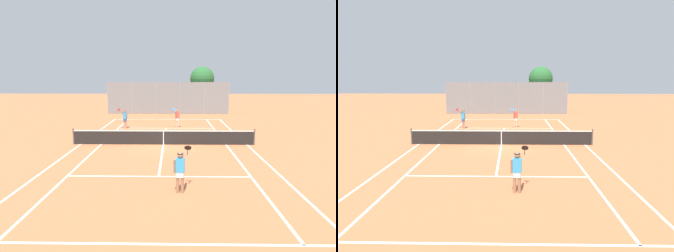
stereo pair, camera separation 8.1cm
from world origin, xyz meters
TOP-DOWN VIEW (x-y plane):
  - ground_plane at (0.00, 0.00)m, footprint 120.00×120.00m
  - court_line_markings at (0.00, 0.00)m, footprint 11.10×23.90m
  - tennis_net at (0.00, 0.00)m, footprint 12.00×0.10m
  - player_near_side at (0.92, -8.27)m, footprint 0.72×0.72m
  - player_far_left at (-3.53, 6.26)m, footprint 0.88×0.66m
  - player_far_right at (1.00, 6.80)m, footprint 0.71×0.72m
  - loose_tennis_ball_0 at (-4.36, 7.33)m, footprint 0.07×0.07m
  - loose_tennis_ball_1 at (4.20, 2.86)m, footprint 0.07×0.07m
  - loose_tennis_ball_2 at (3.59, 1.44)m, footprint 0.07×0.07m
  - loose_tennis_ball_3 at (4.66, 10.09)m, footprint 0.07×0.07m
  - loose_tennis_ball_4 at (0.06, -5.81)m, footprint 0.07×0.07m
  - back_fence at (0.00, 16.69)m, footprint 14.65×0.08m
  - tree_behind_left at (4.35, 19.07)m, footprint 3.05×3.05m

SIDE VIEW (x-z plane):
  - ground_plane at x=0.00m, z-range 0.00..0.00m
  - court_line_markings at x=0.00m, z-range 0.00..0.01m
  - loose_tennis_ball_0 at x=-4.36m, z-range 0.00..0.07m
  - loose_tennis_ball_1 at x=4.20m, z-range 0.00..0.07m
  - loose_tennis_ball_2 at x=3.59m, z-range 0.00..0.07m
  - loose_tennis_ball_3 at x=4.66m, z-range 0.00..0.07m
  - loose_tennis_ball_4 at x=0.06m, z-range 0.00..0.07m
  - tennis_net at x=0.00m, z-range -0.03..1.04m
  - player_near_side at x=0.92m, z-range 0.04..1.81m
  - player_far_left at x=-3.53m, z-range 0.04..1.81m
  - player_far_right at x=1.00m, z-range 0.04..1.81m
  - back_fence at x=0.00m, z-range 0.00..3.82m
  - tree_behind_left at x=4.35m, z-range 1.25..6.97m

